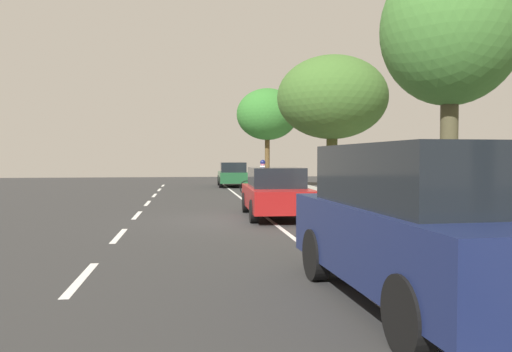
{
  "coord_description": "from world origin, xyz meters",
  "views": [
    {
      "loc": [
        -1.61,
        -14.58,
        1.83
      ],
      "look_at": [
        1.53,
        8.41,
        0.97
      ],
      "focal_mm": 35.23,
      "sensor_mm": 36.0,
      "label": 1
    }
  ],
  "objects_px": {
    "bicycle_at_curb": "(257,187)",
    "cyclist_with_backpack": "(263,174)",
    "street_tree_far_end": "(332,98)",
    "pedestrian_on_phone": "(479,194)",
    "parked_suv_dark_blue_second": "(420,223)",
    "street_tree_mid_block": "(451,32)",
    "street_tree_corner": "(267,115)",
    "parked_sedan_red_mid": "(276,193)",
    "parked_sedan_green_far": "(233,175)"
  },
  "relations": [
    {
      "from": "street_tree_mid_block",
      "to": "cyclist_with_backpack",
      "type": "bearing_deg",
      "value": 94.09
    },
    {
      "from": "street_tree_corner",
      "to": "pedestrian_on_phone",
      "type": "bearing_deg",
      "value": -85.0
    },
    {
      "from": "parked_suv_dark_blue_second",
      "to": "cyclist_with_backpack",
      "type": "relative_size",
      "value": 2.77
    },
    {
      "from": "parked_sedan_red_mid",
      "to": "pedestrian_on_phone",
      "type": "height_order",
      "value": "pedestrian_on_phone"
    },
    {
      "from": "bicycle_at_curb",
      "to": "pedestrian_on_phone",
      "type": "bearing_deg",
      "value": -77.92
    },
    {
      "from": "parked_suv_dark_blue_second",
      "to": "street_tree_mid_block",
      "type": "relative_size",
      "value": 0.89
    },
    {
      "from": "street_tree_mid_block",
      "to": "street_tree_far_end",
      "type": "xyz_separation_m",
      "value": [
        0.0,
        7.43,
        -0.32
      ]
    },
    {
      "from": "bicycle_at_curb",
      "to": "street_tree_mid_block",
      "type": "distance_m",
      "value": 16.18
    },
    {
      "from": "parked_suv_dark_blue_second",
      "to": "street_tree_far_end",
      "type": "height_order",
      "value": "street_tree_far_end"
    },
    {
      "from": "street_tree_mid_block",
      "to": "parked_suv_dark_blue_second",
      "type": "bearing_deg",
      "value": -124.42
    },
    {
      "from": "parked_suv_dark_blue_second",
      "to": "pedestrian_on_phone",
      "type": "bearing_deg",
      "value": 51.5
    },
    {
      "from": "street_tree_mid_block",
      "to": "street_tree_far_end",
      "type": "bearing_deg",
      "value": 90.0
    },
    {
      "from": "street_tree_mid_block",
      "to": "street_tree_far_end",
      "type": "relative_size",
      "value": 1.07
    },
    {
      "from": "cyclist_with_backpack",
      "to": "street_tree_far_end",
      "type": "height_order",
      "value": "street_tree_far_end"
    },
    {
      "from": "parked_sedan_green_far",
      "to": "street_tree_far_end",
      "type": "xyz_separation_m",
      "value": [
        1.86,
        -15.56,
        3.01
      ]
    },
    {
      "from": "parked_suv_dark_blue_second",
      "to": "parked_sedan_green_far",
      "type": "relative_size",
      "value": 1.07
    },
    {
      "from": "parked_suv_dark_blue_second",
      "to": "street_tree_far_end",
      "type": "bearing_deg",
      "value": 79.57
    },
    {
      "from": "parked_sedan_red_mid",
      "to": "street_tree_corner",
      "type": "height_order",
      "value": "street_tree_corner"
    },
    {
      "from": "street_tree_far_end",
      "to": "pedestrian_on_phone",
      "type": "height_order",
      "value": "street_tree_far_end"
    },
    {
      "from": "cyclist_with_backpack",
      "to": "bicycle_at_curb",
      "type": "bearing_deg",
      "value": 116.11
    },
    {
      "from": "street_tree_corner",
      "to": "bicycle_at_curb",
      "type": "bearing_deg",
      "value": -104.17
    },
    {
      "from": "cyclist_with_backpack",
      "to": "street_tree_mid_block",
      "type": "height_order",
      "value": "street_tree_mid_block"
    },
    {
      "from": "parked_sedan_red_mid",
      "to": "parked_sedan_green_far",
      "type": "height_order",
      "value": "same"
    },
    {
      "from": "bicycle_at_curb",
      "to": "pedestrian_on_phone",
      "type": "height_order",
      "value": "pedestrian_on_phone"
    },
    {
      "from": "street_tree_far_end",
      "to": "pedestrian_on_phone",
      "type": "bearing_deg",
      "value": -73.62
    },
    {
      "from": "parked_sedan_green_far",
      "to": "cyclist_with_backpack",
      "type": "height_order",
      "value": "cyclist_with_backpack"
    },
    {
      "from": "parked_sedan_red_mid",
      "to": "street_tree_corner",
      "type": "relative_size",
      "value": 0.77
    },
    {
      "from": "street_tree_mid_block",
      "to": "pedestrian_on_phone",
      "type": "relative_size",
      "value": 3.45
    },
    {
      "from": "parked_sedan_green_far",
      "to": "street_tree_far_end",
      "type": "distance_m",
      "value": 15.95
    },
    {
      "from": "bicycle_at_curb",
      "to": "cyclist_with_backpack",
      "type": "distance_m",
      "value": 0.84
    },
    {
      "from": "cyclist_with_backpack",
      "to": "street_tree_mid_block",
      "type": "xyz_separation_m",
      "value": [
        1.09,
        -15.24,
        3.04
      ]
    },
    {
      "from": "parked_sedan_red_mid",
      "to": "bicycle_at_curb",
      "type": "bearing_deg",
      "value": 85.61
    },
    {
      "from": "parked_sedan_green_far",
      "to": "street_tree_mid_block",
      "type": "relative_size",
      "value": 0.83
    },
    {
      "from": "parked_suv_dark_blue_second",
      "to": "pedestrian_on_phone",
      "type": "xyz_separation_m",
      "value": [
        3.55,
        4.46,
        -0.01
      ]
    },
    {
      "from": "parked_suv_dark_blue_second",
      "to": "parked_sedan_red_mid",
      "type": "distance_m",
      "value": 9.34
    },
    {
      "from": "parked_suv_dark_blue_second",
      "to": "street_tree_corner",
      "type": "height_order",
      "value": "street_tree_corner"
    },
    {
      "from": "street_tree_mid_block",
      "to": "street_tree_corner",
      "type": "xyz_separation_m",
      "value": [
        0.0,
        20.9,
        0.28
      ]
    },
    {
      "from": "street_tree_corner",
      "to": "parked_suv_dark_blue_second",
      "type": "bearing_deg",
      "value": -94.53
    },
    {
      "from": "cyclist_with_backpack",
      "to": "pedestrian_on_phone",
      "type": "height_order",
      "value": "cyclist_with_backpack"
    },
    {
      "from": "cyclist_with_backpack",
      "to": "pedestrian_on_phone",
      "type": "bearing_deg",
      "value": -78.43
    },
    {
      "from": "street_tree_corner",
      "to": "pedestrian_on_phone",
      "type": "distance_m",
      "value": 19.53
    },
    {
      "from": "street_tree_far_end",
      "to": "street_tree_corner",
      "type": "xyz_separation_m",
      "value": [
        0.0,
        13.47,
        0.61
      ]
    },
    {
      "from": "bicycle_at_curb",
      "to": "street_tree_mid_block",
      "type": "bearing_deg",
      "value": -85.22
    },
    {
      "from": "parked_sedan_red_mid",
      "to": "cyclist_with_backpack",
      "type": "distance_m",
      "value": 8.7
    },
    {
      "from": "street_tree_mid_block",
      "to": "street_tree_corner",
      "type": "distance_m",
      "value": 20.9
    },
    {
      "from": "cyclist_with_backpack",
      "to": "pedestrian_on_phone",
      "type": "xyz_separation_m",
      "value": [
        2.77,
        -13.51,
        -0.03
      ]
    },
    {
      "from": "parked_sedan_red_mid",
      "to": "cyclist_with_backpack",
      "type": "xyz_separation_m",
      "value": [
        0.92,
        8.64,
        0.3
      ]
    },
    {
      "from": "street_tree_far_end",
      "to": "street_tree_corner",
      "type": "distance_m",
      "value": 13.48
    },
    {
      "from": "cyclist_with_backpack",
      "to": "parked_sedan_red_mid",
      "type": "bearing_deg",
      "value": -96.09
    },
    {
      "from": "parked_sedan_green_far",
      "to": "street_tree_far_end",
      "type": "relative_size",
      "value": 0.89
    }
  ]
}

